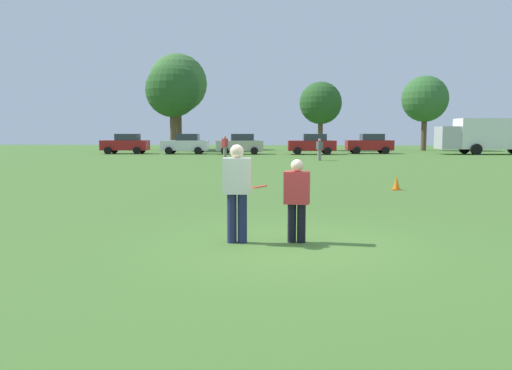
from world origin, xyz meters
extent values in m
plane|color=#47702D|center=(0.00, 0.00, 0.00)|extent=(140.47, 140.47, 0.00)
cylinder|color=#1E234C|center=(-0.99, 0.16, 0.44)|extent=(0.17, 0.17, 0.88)
cylinder|color=#1E234C|center=(-0.80, 0.17, 0.44)|extent=(0.17, 0.17, 0.88)
cube|color=silver|center=(-0.90, 0.16, 1.20)|extent=(0.49, 0.29, 0.64)
sphere|color=beige|center=(-0.90, 0.16, 1.63)|extent=(0.24, 0.24, 0.24)
cylinder|color=black|center=(0.25, 0.26, 0.35)|extent=(0.15, 0.15, 0.70)
cylinder|color=black|center=(0.08, 0.28, 0.35)|extent=(0.15, 0.15, 0.70)
cube|color=red|center=(0.16, 0.27, 0.99)|extent=(0.47, 0.31, 0.58)
sphere|color=beige|center=(0.16, 0.27, 1.38)|extent=(0.22, 0.22, 0.22)
cylinder|color=#E54C33|center=(-0.48, -0.06, 1.04)|extent=(0.27, 0.27, 0.08)
cube|color=#D8590C|center=(3.63, 9.08, 0.01)|extent=(0.32, 0.32, 0.03)
cone|color=orange|center=(3.63, 9.08, 0.26)|extent=(0.24, 0.24, 0.45)
cube|color=maroon|center=(-15.27, 37.67, 0.78)|extent=(4.29, 2.03, 0.90)
cube|color=#2D333D|center=(-15.02, 37.69, 1.50)|extent=(2.09, 1.75, 0.64)
cylinder|color=black|center=(-16.51, 36.61, 0.33)|extent=(0.67, 0.26, 0.66)
cylinder|color=black|center=(-16.62, 38.60, 0.33)|extent=(0.67, 0.26, 0.66)
cylinder|color=black|center=(-13.91, 36.75, 0.33)|extent=(0.67, 0.26, 0.66)
cylinder|color=black|center=(-14.02, 38.74, 0.33)|extent=(0.67, 0.26, 0.66)
cube|color=silver|center=(-9.73, 37.69, 0.78)|extent=(4.29, 2.03, 0.90)
cube|color=#2D333D|center=(-9.48, 37.70, 1.50)|extent=(2.09, 1.75, 0.64)
cylinder|color=black|center=(-10.98, 36.62, 0.33)|extent=(0.67, 0.26, 0.66)
cylinder|color=black|center=(-11.09, 38.61, 0.33)|extent=(0.67, 0.26, 0.66)
cylinder|color=black|center=(-8.38, 36.76, 0.33)|extent=(0.67, 0.26, 0.66)
cylinder|color=black|center=(-8.49, 38.76, 0.33)|extent=(0.67, 0.26, 0.66)
cube|color=#B7AD99|center=(-4.70, 37.57, 0.78)|extent=(4.29, 2.03, 0.90)
cube|color=#2D333D|center=(-4.45, 37.59, 1.50)|extent=(2.09, 1.75, 0.64)
cylinder|color=black|center=(-5.94, 36.50, 0.33)|extent=(0.67, 0.26, 0.66)
cylinder|color=black|center=(-6.05, 38.50, 0.33)|extent=(0.67, 0.26, 0.66)
cylinder|color=black|center=(-3.34, 36.65, 0.33)|extent=(0.67, 0.26, 0.66)
cylinder|color=black|center=(-3.45, 38.64, 0.33)|extent=(0.67, 0.26, 0.66)
cube|color=maroon|center=(1.70, 37.58, 0.78)|extent=(4.29, 2.03, 0.90)
cube|color=#2D333D|center=(1.95, 37.59, 1.50)|extent=(2.09, 1.75, 0.64)
cylinder|color=black|center=(0.46, 36.51, 0.33)|extent=(0.67, 0.26, 0.66)
cylinder|color=black|center=(0.35, 38.51, 0.33)|extent=(0.67, 0.26, 0.66)
cylinder|color=black|center=(3.06, 36.65, 0.33)|extent=(0.67, 0.26, 0.66)
cylinder|color=black|center=(2.95, 38.65, 0.33)|extent=(0.67, 0.26, 0.66)
cube|color=maroon|center=(7.04, 39.59, 0.78)|extent=(4.29, 2.03, 0.90)
cube|color=#2D333D|center=(7.29, 39.60, 1.50)|extent=(2.09, 1.75, 0.64)
cylinder|color=black|center=(5.79, 38.52, 0.33)|extent=(0.67, 0.26, 0.66)
cylinder|color=black|center=(5.68, 40.52, 0.33)|extent=(0.67, 0.26, 0.66)
cylinder|color=black|center=(8.39, 38.66, 0.33)|extent=(0.67, 0.26, 0.66)
cylinder|color=black|center=(8.28, 40.66, 0.33)|extent=(0.67, 0.26, 0.66)
cube|color=white|center=(18.05, 38.90, 1.83)|extent=(6.93, 2.87, 2.70)
cube|color=#B2B2B7|center=(13.85, 38.67, 1.48)|extent=(1.92, 2.40, 2.00)
cylinder|color=black|center=(15.92, 37.41, 0.48)|extent=(0.97, 0.33, 0.96)
cylinder|color=black|center=(15.77, 40.15, 0.48)|extent=(0.97, 0.33, 0.96)
cylinder|color=gray|center=(-5.05, 29.54, 0.43)|extent=(0.16, 0.16, 0.87)
cylinder|color=gray|center=(-4.98, 29.71, 0.43)|extent=(0.16, 0.16, 0.87)
cube|color=red|center=(-5.01, 29.62, 1.18)|extent=(0.44, 0.54, 0.62)
sphere|color=tan|center=(-5.01, 29.62, 1.60)|extent=(0.24, 0.24, 0.24)
cylinder|color=gray|center=(1.97, 27.61, 0.39)|extent=(0.14, 0.14, 0.77)
cylinder|color=gray|center=(1.85, 27.50, 0.39)|extent=(0.14, 0.14, 0.77)
cube|color=#595960|center=(1.91, 27.56, 1.04)|extent=(0.47, 0.46, 0.55)
sphere|color=tan|center=(1.91, 27.56, 1.42)|extent=(0.21, 0.21, 0.21)
cylinder|color=brown|center=(-12.99, 49.70, 2.32)|extent=(0.77, 0.77, 4.63)
sphere|color=#3D7033|center=(-12.99, 49.70, 7.45)|extent=(6.62, 6.62, 6.62)
cylinder|color=brown|center=(-12.49, 44.98, 1.97)|extent=(0.66, 0.66, 3.93)
sphere|color=#285623|center=(-12.49, 44.98, 6.32)|extent=(5.62, 5.62, 5.62)
cylinder|color=brown|center=(2.96, 47.52, 1.58)|extent=(0.53, 0.53, 3.16)
sphere|color=#285623|center=(2.96, 47.52, 5.08)|extent=(4.52, 4.52, 4.52)
cylinder|color=brown|center=(14.02, 48.12, 1.71)|extent=(0.57, 0.57, 3.42)
sphere|color=#33662D|center=(14.02, 48.12, 5.50)|extent=(4.89, 4.89, 4.89)
camera|label=1|loc=(0.10, -8.94, 1.97)|focal=36.50mm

